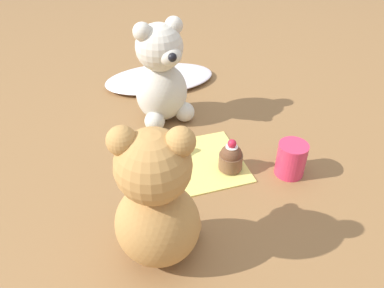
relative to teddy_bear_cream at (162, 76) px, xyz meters
name	(u,v)px	position (x,y,z in m)	size (l,w,h in m)	color
ground_plane	(192,165)	(0.01, -0.20, -0.12)	(4.00, 4.00, 0.00)	olive
knitted_placemat	(192,164)	(0.01, -0.20, -0.11)	(0.22, 0.18, 0.01)	#E0D166
tulle_cloth	(160,78)	(0.04, 0.19, -0.10)	(0.32, 0.18, 0.02)	silver
teddy_bear_cream	(162,76)	(0.00, 0.00, 0.00)	(0.15, 0.14, 0.25)	beige
teddy_bear_tan	(157,204)	(-0.10, -0.39, 0.00)	(0.16, 0.15, 0.25)	#B78447
cupcake_near_cream_bear	(157,144)	(-0.05, -0.14, -0.08)	(0.05, 0.05, 0.07)	brown
cupcake_near_tan_bear	(231,157)	(0.08, -0.23, -0.08)	(0.05, 0.05, 0.07)	brown
juice_glass	(291,159)	(0.20, -0.28, -0.08)	(0.06, 0.06, 0.07)	#DB3356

